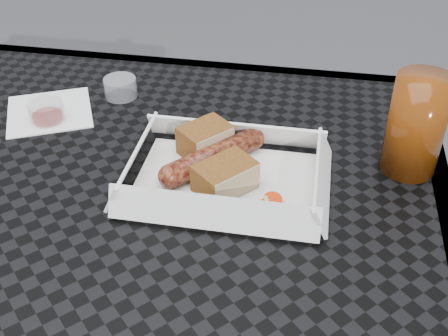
% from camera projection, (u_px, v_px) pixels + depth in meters
% --- Properties ---
extents(patio_table, '(0.80, 0.80, 0.74)m').
position_uv_depth(patio_table, '(122.00, 253.00, 0.71)').
color(patio_table, black).
rests_on(patio_table, ground).
extents(food_tray, '(0.22, 0.15, 0.00)m').
position_uv_depth(food_tray, '(225.00, 181.00, 0.70)').
color(food_tray, white).
rests_on(food_tray, patio_table).
extents(bratwurst, '(0.12, 0.13, 0.03)m').
position_uv_depth(bratwurst, '(214.00, 157.00, 0.71)').
color(bratwurst, brown).
rests_on(bratwurst, food_tray).
extents(bread_near, '(0.08, 0.08, 0.04)m').
position_uv_depth(bread_near, '(205.00, 140.00, 0.73)').
color(bread_near, brown).
rests_on(bread_near, food_tray).
extents(bread_far, '(0.08, 0.08, 0.04)m').
position_uv_depth(bread_far, '(225.00, 177.00, 0.67)').
color(bread_far, brown).
rests_on(bread_far, food_tray).
extents(veg_garnish, '(0.03, 0.03, 0.00)m').
position_uv_depth(veg_garnish, '(268.00, 208.00, 0.65)').
color(veg_garnish, red).
rests_on(veg_garnish, food_tray).
extents(napkin, '(0.16, 0.16, 0.00)m').
position_uv_depth(napkin, '(50.00, 112.00, 0.83)').
color(napkin, white).
rests_on(napkin, patio_table).
extents(condiment_cup_sauce, '(0.05, 0.05, 0.03)m').
position_uv_depth(condiment_cup_sauce, '(47.00, 112.00, 0.81)').
color(condiment_cup_sauce, maroon).
rests_on(condiment_cup_sauce, patio_table).
extents(condiment_cup_empty, '(0.05, 0.05, 0.03)m').
position_uv_depth(condiment_cup_empty, '(120.00, 88.00, 0.87)').
color(condiment_cup_empty, silver).
rests_on(condiment_cup_empty, patio_table).
extents(drink_glass, '(0.07, 0.07, 0.13)m').
position_uv_depth(drink_glass, '(416.00, 125.00, 0.69)').
color(drink_glass, '#612908').
rests_on(drink_glass, patio_table).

